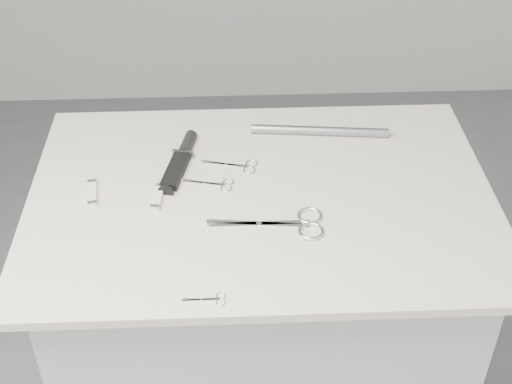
{
  "coord_description": "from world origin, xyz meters",
  "views": [
    {
      "loc": [
        -0.06,
        -1.2,
        1.86
      ],
      "look_at": [
        -0.01,
        0.01,
        0.92
      ],
      "focal_mm": 50.0,
      "sensor_mm": 36.0,
      "label": 1
    }
  ],
  "objects_px": {
    "embroidery_scissors_a": "(240,166)",
    "sheathed_knife": "(181,158)",
    "large_shears": "(292,223)",
    "pocket_knife_b": "(158,197)",
    "metal_rail": "(320,131)",
    "tiny_scissors": "(210,299)",
    "embroidery_scissors_b": "(217,184)",
    "plinth": "(261,338)",
    "pocket_knife_a": "(92,193)"
  },
  "relations": [
    {
      "from": "pocket_knife_a",
      "to": "metal_rail",
      "type": "height_order",
      "value": "metal_rail"
    },
    {
      "from": "large_shears",
      "to": "embroidery_scissors_a",
      "type": "xyz_separation_m",
      "value": [
        -0.1,
        0.21,
        -0.0
      ]
    },
    {
      "from": "plinth",
      "to": "sheathed_knife",
      "type": "bearing_deg",
      "value": 144.13
    },
    {
      "from": "pocket_knife_b",
      "to": "metal_rail",
      "type": "height_order",
      "value": "metal_rail"
    },
    {
      "from": "pocket_knife_a",
      "to": "embroidery_scissors_a",
      "type": "bearing_deg",
      "value": -82.14
    },
    {
      "from": "large_shears",
      "to": "metal_rail",
      "type": "height_order",
      "value": "metal_rail"
    },
    {
      "from": "large_shears",
      "to": "pocket_knife_a",
      "type": "xyz_separation_m",
      "value": [
        -0.42,
        0.12,
        0.0
      ]
    },
    {
      "from": "plinth",
      "to": "pocket_knife_a",
      "type": "bearing_deg",
      "value": 178.46
    },
    {
      "from": "plinth",
      "to": "pocket_knife_b",
      "type": "xyz_separation_m",
      "value": [
        -0.22,
        -0.01,
        0.48
      ]
    },
    {
      "from": "embroidery_scissors_a",
      "to": "metal_rail",
      "type": "distance_m",
      "value": 0.23
    },
    {
      "from": "embroidery_scissors_a",
      "to": "metal_rail",
      "type": "height_order",
      "value": "metal_rail"
    },
    {
      "from": "sheathed_knife",
      "to": "pocket_knife_a",
      "type": "height_order",
      "value": "sheathed_knife"
    },
    {
      "from": "tiny_scissors",
      "to": "sheathed_knife",
      "type": "bearing_deg",
      "value": 99.01
    },
    {
      "from": "pocket_knife_a",
      "to": "embroidery_scissors_b",
      "type": "bearing_deg",
      "value": -92.85
    },
    {
      "from": "large_shears",
      "to": "tiny_scissors",
      "type": "bearing_deg",
      "value": -126.25
    },
    {
      "from": "tiny_scissors",
      "to": "metal_rail",
      "type": "bearing_deg",
      "value": 64.08
    },
    {
      "from": "tiny_scissors",
      "to": "pocket_knife_a",
      "type": "relative_size",
      "value": 0.89
    },
    {
      "from": "pocket_knife_a",
      "to": "large_shears",
      "type": "bearing_deg",
      "value": -113.57
    },
    {
      "from": "embroidery_scissors_a",
      "to": "embroidery_scissors_b",
      "type": "bearing_deg",
      "value": -114.14
    },
    {
      "from": "plinth",
      "to": "tiny_scissors",
      "type": "distance_m",
      "value": 0.57
    },
    {
      "from": "sheathed_knife",
      "to": "embroidery_scissors_a",
      "type": "bearing_deg",
      "value": -88.83
    },
    {
      "from": "large_shears",
      "to": "pocket_knife_b",
      "type": "relative_size",
      "value": 2.83
    },
    {
      "from": "plinth",
      "to": "large_shears",
      "type": "relative_size",
      "value": 3.83
    },
    {
      "from": "embroidery_scissors_b",
      "to": "tiny_scissors",
      "type": "bearing_deg",
      "value": -79.3
    },
    {
      "from": "embroidery_scissors_b",
      "to": "sheathed_knife",
      "type": "xyz_separation_m",
      "value": [
        -0.08,
        0.09,
        0.01
      ]
    },
    {
      "from": "sheathed_knife",
      "to": "pocket_knife_b",
      "type": "bearing_deg",
      "value": 174.58
    },
    {
      "from": "pocket_knife_a",
      "to": "pocket_knife_b",
      "type": "distance_m",
      "value": 0.14
    },
    {
      "from": "pocket_knife_a",
      "to": "pocket_knife_b",
      "type": "height_order",
      "value": "same"
    },
    {
      "from": "plinth",
      "to": "sheathed_knife",
      "type": "distance_m",
      "value": 0.53
    },
    {
      "from": "sheathed_knife",
      "to": "pocket_knife_b",
      "type": "distance_m",
      "value": 0.14
    },
    {
      "from": "sheathed_knife",
      "to": "pocket_knife_a",
      "type": "bearing_deg",
      "value": 134.92
    },
    {
      "from": "large_shears",
      "to": "tiny_scissors",
      "type": "height_order",
      "value": "large_shears"
    },
    {
      "from": "embroidery_scissors_a",
      "to": "sheathed_knife",
      "type": "relative_size",
      "value": 0.6
    },
    {
      "from": "plinth",
      "to": "large_shears",
      "type": "bearing_deg",
      "value": -61.6
    },
    {
      "from": "embroidery_scissors_a",
      "to": "sheathed_knife",
      "type": "distance_m",
      "value": 0.14
    },
    {
      "from": "large_shears",
      "to": "pocket_knife_a",
      "type": "relative_size",
      "value": 2.68
    },
    {
      "from": "large_shears",
      "to": "pocket_knife_b",
      "type": "bearing_deg",
      "value": 163.92
    },
    {
      "from": "embroidery_scissors_b",
      "to": "pocket_knife_b",
      "type": "height_order",
      "value": "pocket_knife_b"
    },
    {
      "from": "plinth",
      "to": "tiny_scissors",
      "type": "bearing_deg",
      "value": -109.27
    },
    {
      "from": "embroidery_scissors_b",
      "to": "pocket_knife_b",
      "type": "distance_m",
      "value": 0.13
    },
    {
      "from": "large_shears",
      "to": "pocket_knife_b",
      "type": "xyz_separation_m",
      "value": [
        -0.28,
        0.1,
        0.0
      ]
    },
    {
      "from": "embroidery_scissors_b",
      "to": "pocket_knife_b",
      "type": "bearing_deg",
      "value": -147.8
    },
    {
      "from": "embroidery_scissors_a",
      "to": "plinth",
      "type": "bearing_deg",
      "value": -52.98
    },
    {
      "from": "tiny_scissors",
      "to": "pocket_knife_a",
      "type": "xyz_separation_m",
      "value": [
        -0.25,
        0.32,
        0.0
      ]
    },
    {
      "from": "sheathed_knife",
      "to": "metal_rail",
      "type": "distance_m",
      "value": 0.34
    },
    {
      "from": "large_shears",
      "to": "embroidery_scissors_b",
      "type": "relative_size",
      "value": 2.03
    },
    {
      "from": "plinth",
      "to": "large_shears",
      "type": "xyz_separation_m",
      "value": [
        0.06,
        -0.11,
        0.47
      ]
    },
    {
      "from": "tiny_scissors",
      "to": "pocket_knife_b",
      "type": "height_order",
      "value": "pocket_knife_b"
    },
    {
      "from": "embroidery_scissors_b",
      "to": "metal_rail",
      "type": "distance_m",
      "value": 0.31
    },
    {
      "from": "pocket_knife_b",
      "to": "metal_rail",
      "type": "relative_size",
      "value": 0.25
    }
  ]
}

